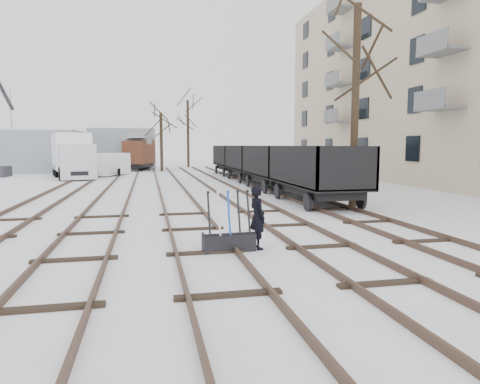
% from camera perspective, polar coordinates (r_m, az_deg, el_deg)
% --- Properties ---
extents(ground, '(120.00, 120.00, 0.00)m').
position_cam_1_polar(ground, '(10.47, -4.57, -8.22)').
color(ground, white).
rests_on(ground, ground).
extents(tracks, '(13.90, 52.00, 0.16)m').
position_cam_1_polar(tracks, '(23.90, -8.92, 0.09)').
color(tracks, black).
rests_on(tracks, ground).
extents(shed_left, '(10.00, 8.00, 4.10)m').
position_cam_1_polar(shed_left, '(47.52, -26.49, 4.93)').
color(shed_left, '#9299A4').
rests_on(shed_left, ground).
extents(shed_right, '(7.00, 6.00, 4.50)m').
position_cam_1_polar(shed_right, '(50.13, -15.29, 5.63)').
color(shed_right, '#9299A4').
rests_on(shed_right, ground).
extents(ground_frame, '(1.32, 0.49, 1.49)m').
position_cam_1_polar(ground_frame, '(10.63, -1.49, -6.40)').
color(ground_frame, black).
rests_on(ground_frame, ground).
extents(worker, '(0.50, 0.66, 1.62)m').
position_cam_1_polar(worker, '(10.79, 2.33, -3.39)').
color(worker, black).
rests_on(worker, ground).
extents(freight_wagon_a, '(2.53, 6.32, 2.58)m').
position_cam_1_polar(freight_wagon_a, '(19.39, 10.07, 1.35)').
color(freight_wagon_a, black).
rests_on(freight_wagon_a, ground).
extents(freight_wagon_b, '(2.53, 6.32, 2.58)m').
position_cam_1_polar(freight_wagon_b, '(25.41, 4.62, 2.57)').
color(freight_wagon_b, black).
rests_on(freight_wagon_b, ground).
extents(freight_wagon_c, '(2.53, 6.32, 2.58)m').
position_cam_1_polar(freight_wagon_c, '(31.59, 1.27, 3.31)').
color(freight_wagon_c, black).
rests_on(freight_wagon_c, ground).
extents(freight_wagon_d, '(2.53, 6.32, 2.58)m').
position_cam_1_polar(freight_wagon_d, '(37.83, -0.99, 3.80)').
color(freight_wagon_d, black).
rests_on(freight_wagon_d, ground).
extents(box_van_wagon, '(3.48, 4.88, 3.36)m').
position_cam_1_polar(box_van_wagon, '(45.30, -13.29, 5.27)').
color(box_van_wagon, black).
rests_on(box_van_wagon, ground).
extents(lorry, '(3.93, 8.20, 3.57)m').
position_cam_1_polar(lorry, '(36.86, -21.46, 4.62)').
color(lorry, black).
rests_on(lorry, ground).
extents(panel_van, '(3.47, 4.73, 1.91)m').
position_cam_1_polar(panel_van, '(38.54, -17.05, 3.58)').
color(panel_van, white).
rests_on(panel_van, ground).
extents(tree_near, '(0.30, 0.30, 8.05)m').
position_cam_1_polar(tree_near, '(17.79, 15.09, 10.59)').
color(tree_near, black).
rests_on(tree_near, ground).
extents(tree_far_left, '(0.30, 0.30, 5.84)m').
position_cam_1_polar(tree_far_left, '(43.61, -10.44, 6.56)').
color(tree_far_left, black).
rests_on(tree_far_left, ground).
extents(tree_far_right, '(0.30, 0.30, 7.85)m').
position_cam_1_polar(tree_far_right, '(51.00, -6.94, 7.69)').
color(tree_far_right, black).
rests_on(tree_far_right, ground).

